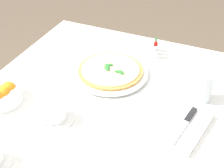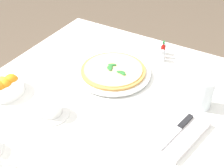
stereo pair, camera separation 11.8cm
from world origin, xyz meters
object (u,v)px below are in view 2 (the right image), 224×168
(coffee_cup_center_back, at_px, (51,108))
(hot_sauce_bottle, at_px, (163,51))
(napkin_folded, at_px, (177,132))
(pepper_shaker, at_px, (163,49))
(pizza, at_px, (113,70))
(water_glass_back_corner, at_px, (203,95))
(dinner_knife, at_px, (177,130))
(salt_shaker, at_px, (162,56))
(pizza_plate, at_px, (113,73))
(citrus_bowl, at_px, (4,86))

(coffee_cup_center_back, xyz_separation_m, hot_sauce_bottle, (-0.55, 0.19, 0.01))
(napkin_folded, height_order, pepper_shaker, pepper_shaker)
(hot_sauce_bottle, bearing_deg, pizza, -27.81)
(coffee_cup_center_back, distance_m, pepper_shaker, 0.61)
(pizza, xyz_separation_m, coffee_cup_center_back, (0.32, -0.07, 0.00))
(water_glass_back_corner, height_order, dinner_knife, water_glass_back_corner)
(water_glass_back_corner, xyz_separation_m, napkin_folded, (0.18, -0.03, -0.04))
(dinner_knife, distance_m, salt_shaker, 0.45)
(pizza_plate, xyz_separation_m, water_glass_back_corner, (0.00, 0.38, 0.04))
(pepper_shaker, bearing_deg, salt_shaker, 19.65)
(water_glass_back_corner, height_order, pepper_shaker, water_glass_back_corner)
(pizza_plate, height_order, napkin_folded, napkin_folded)
(pizza_plate, xyz_separation_m, dinner_knife, (0.19, 0.35, 0.01))
(pizza, xyz_separation_m, pepper_shaker, (-0.26, 0.11, 0.00))
(pizza, height_order, salt_shaker, salt_shaker)
(water_glass_back_corner, bearing_deg, salt_shaker, -130.54)
(pizza_plate, bearing_deg, pizza, 72.87)
(pizza, distance_m, dinner_knife, 0.40)
(pizza, distance_m, pepper_shaker, 0.28)
(water_glass_back_corner, height_order, salt_shaker, water_glass_back_corner)
(citrus_bowl, bearing_deg, coffee_cup_center_back, 88.51)
(dinner_knife, xyz_separation_m, salt_shaker, (-0.39, -0.22, 0.00))
(coffee_cup_center_back, bearing_deg, salt_shaker, 158.85)
(napkin_folded, bearing_deg, salt_shaker, -138.65)
(pizza_plate, bearing_deg, dinner_knife, 62.02)
(coffee_cup_center_back, bearing_deg, dinner_knife, 107.35)
(pizza, height_order, napkin_folded, pizza)
(napkin_folded, bearing_deg, pizza, -105.67)
(pizza, relative_size, hot_sauce_bottle, 3.25)
(dinner_knife, height_order, pepper_shaker, pepper_shaker)
(water_glass_back_corner, distance_m, pepper_shaker, 0.38)
(pizza, height_order, citrus_bowl, citrus_bowl)
(water_glass_back_corner, distance_m, citrus_bowl, 0.75)
(pepper_shaker, bearing_deg, water_glass_back_corner, 44.93)
(pizza_plate, relative_size, pizza, 1.16)
(water_glass_back_corner, height_order, citrus_bowl, water_glass_back_corner)
(citrus_bowl, height_order, salt_shaker, citrus_bowl)
(pizza_plate, height_order, coffee_cup_center_back, coffee_cup_center_back)
(salt_shaker, height_order, pepper_shaker, same)
(napkin_folded, bearing_deg, pizza_plate, -105.67)
(salt_shaker, bearing_deg, pizza, -32.97)
(pizza, height_order, dinner_knife, pizza)
(pizza, xyz_separation_m, citrus_bowl, (0.31, -0.30, 0.00))
(napkin_folded, bearing_deg, pepper_shaker, -139.80)
(pizza, distance_m, salt_shaker, 0.24)
(pizza, bearing_deg, water_glass_back_corner, 89.33)
(citrus_bowl, relative_size, salt_shaker, 2.67)
(dinner_knife, height_order, salt_shaker, salt_shaker)
(citrus_bowl, bearing_deg, dinner_knife, 100.84)
(pizza_plate, xyz_separation_m, citrus_bowl, (0.31, -0.30, 0.02))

